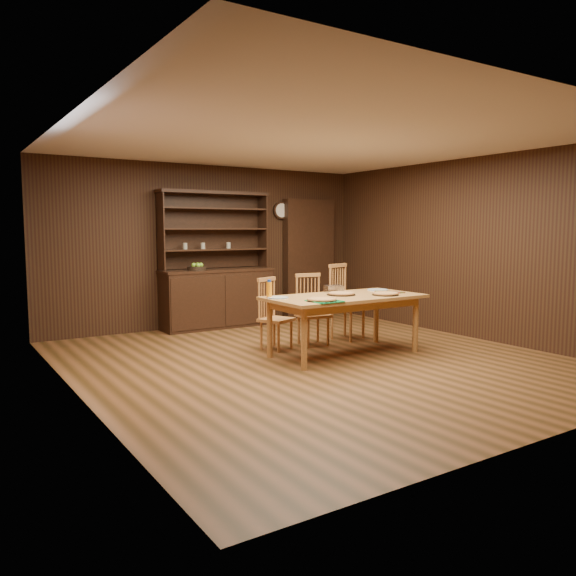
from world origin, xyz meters
TOP-DOWN VIEW (x-y plane):
  - floor at (0.00, 0.00)m, footprint 6.00×6.00m
  - room_shell at (0.00, 0.00)m, footprint 6.00×6.00m
  - china_hutch at (-0.00, 2.75)m, footprint 1.84×0.52m
  - doorway at (1.90, 2.90)m, footprint 1.00×0.18m
  - wall_clock at (1.35, 2.96)m, footprint 0.30×0.05m
  - dining_table at (0.47, 0.07)m, footprint 1.97×0.98m
  - chair_left at (-0.11, 0.86)m, footprint 0.50×0.49m
  - chair_center at (0.51, 0.85)m, footprint 0.44×0.42m
  - chair_right at (1.13, 0.92)m, footprint 0.55×0.54m
  - pizza_left at (-0.09, -0.21)m, footprint 0.36×0.36m
  - pizza_right at (0.93, -0.17)m, footprint 0.34×0.34m
  - pizza_center at (0.47, 0.14)m, footprint 0.36×0.36m
  - cooling_rack at (-0.08, -0.26)m, footprint 0.42×0.42m
  - plate_left at (-0.37, 0.29)m, footprint 0.26×0.26m
  - plate_right at (1.21, 0.29)m, footprint 0.28×0.28m
  - foil_dish at (0.60, 0.46)m, footprint 0.26×0.21m
  - juice_bottle at (-0.44, 0.38)m, footprint 0.07×0.07m
  - pot_holder_a at (1.21, -0.03)m, footprint 0.21×0.21m
  - pot_holder_b at (1.12, 0.06)m, footprint 0.29×0.29m
  - fruit_bowl at (-0.36, 2.69)m, footprint 0.29×0.29m

SIDE VIEW (x-z plane):
  - floor at x=0.00m, z-range 0.00..0.00m
  - chair_left at x=-0.11m, z-range 0.03..0.97m
  - chair_center at x=0.51m, z-range 0.03..1.00m
  - chair_right at x=1.13m, z-range 0.03..1.11m
  - china_hutch at x=0.00m, z-range -0.49..1.68m
  - dining_table at x=0.47m, z-range 0.30..1.05m
  - cooling_rack at x=-0.08m, z-range 0.75..0.77m
  - pot_holder_a at x=1.21m, z-range 0.75..0.77m
  - pot_holder_b at x=1.12m, z-range 0.75..0.77m
  - plate_right at x=1.21m, z-range 0.75..0.77m
  - plate_left at x=-0.37m, z-range 0.75..0.77m
  - pizza_center at x=0.47m, z-range 0.75..0.79m
  - pizza_left at x=-0.09m, z-range 0.75..0.79m
  - pizza_right at x=0.93m, z-range 0.75..0.79m
  - foil_dish at x=0.60m, z-range 0.75..0.84m
  - juice_bottle at x=-0.44m, z-range 0.74..0.96m
  - fruit_bowl at x=-0.36m, z-range 0.92..1.04m
  - doorway at x=1.90m, z-range 0.00..2.10m
  - room_shell at x=0.00m, z-range -1.42..4.58m
  - wall_clock at x=1.35m, z-range 1.75..2.05m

